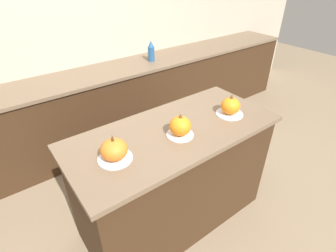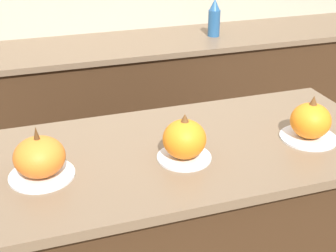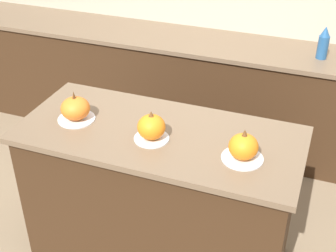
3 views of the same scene
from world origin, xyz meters
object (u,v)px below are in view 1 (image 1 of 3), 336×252
Objects in this scene: pumpkin_cake_right at (230,107)px; bottle_tall at (151,51)px; pumpkin_cake_center at (180,127)px; pumpkin_cake_left at (114,150)px.

bottle_tall is (0.25, 1.50, 0.03)m from pumpkin_cake_right.
pumpkin_cake_center is 1.67m from bottle_tall.
pumpkin_cake_left reaches higher than pumpkin_cake_right.
pumpkin_cake_center is at bearing -116.83° from bottle_tall.
pumpkin_cake_left is 0.88× the size of bottle_tall.
pumpkin_cake_right is at bearing -99.66° from bottle_tall.
pumpkin_cake_left is at bearing -130.43° from bottle_tall.
pumpkin_cake_center is 0.78× the size of bottle_tall.
bottle_tall reaches higher than pumpkin_cake_right.
pumpkin_cake_right is (0.98, -0.04, 0.00)m from pumpkin_cake_left.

